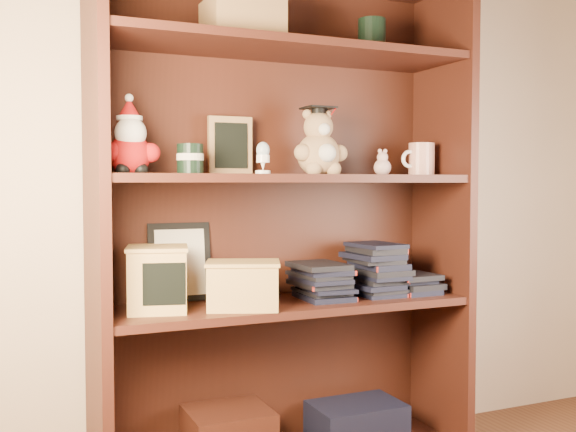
% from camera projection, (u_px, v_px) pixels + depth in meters
% --- Properties ---
extents(bookcase, '(1.20, 0.35, 1.60)m').
position_uv_depth(bookcase, '(281.00, 228.00, 2.16)').
color(bookcase, '#3E1A11').
rests_on(bookcase, ground).
extents(shelf_lower, '(1.14, 0.33, 0.02)m').
position_uv_depth(shelf_lower, '(288.00, 305.00, 2.13)').
color(shelf_lower, '#3E1A11').
rests_on(shelf_lower, ground).
extents(shelf_upper, '(1.14, 0.33, 0.02)m').
position_uv_depth(shelf_upper, '(288.00, 179.00, 2.11)').
color(shelf_upper, '#3E1A11').
rests_on(shelf_upper, ground).
extents(santa_plush, '(0.16, 0.12, 0.23)m').
position_uv_depth(santa_plush, '(130.00, 144.00, 1.90)').
color(santa_plush, '#A50F0F').
rests_on(santa_plush, shelf_upper).
extents(teachers_tin, '(0.08, 0.08, 0.09)m').
position_uv_depth(teachers_tin, '(190.00, 159.00, 1.98)').
color(teachers_tin, black).
rests_on(teachers_tin, shelf_upper).
extents(chalkboard_plaque, '(0.14, 0.08, 0.19)m').
position_uv_depth(chalkboard_plaque, '(230.00, 147.00, 2.15)').
color(chalkboard_plaque, '#9E7547').
rests_on(chalkboard_plaque, shelf_upper).
extents(egg_cup, '(0.05, 0.05, 0.10)m').
position_uv_depth(egg_cup, '(263.00, 157.00, 1.99)').
color(egg_cup, white).
rests_on(egg_cup, shelf_upper).
extents(grad_teddy_bear, '(0.18, 0.16, 0.22)m').
position_uv_depth(grad_teddy_bear, '(319.00, 148.00, 2.14)').
color(grad_teddy_bear, tan).
rests_on(grad_teddy_bear, shelf_upper).
extents(pink_figurine, '(0.06, 0.06, 0.09)m').
position_uv_depth(pink_figurine, '(382.00, 165.00, 2.24)').
color(pink_figurine, '#D2A9A2').
rests_on(pink_figurine, shelf_upper).
extents(teacher_mug, '(0.12, 0.09, 0.11)m').
position_uv_depth(teacher_mug, '(421.00, 159.00, 2.30)').
color(teacher_mug, silver).
rests_on(teacher_mug, shelf_upper).
extents(certificate_frame, '(0.20, 0.05, 0.25)m').
position_uv_depth(certificate_frame, '(180.00, 262.00, 2.12)').
color(certificate_frame, black).
rests_on(certificate_frame, shelf_lower).
extents(treats_box, '(0.21, 0.21, 0.19)m').
position_uv_depth(treats_box, '(158.00, 278.00, 1.95)').
color(treats_box, tan).
rests_on(treats_box, shelf_lower).
extents(pencils_box, '(0.26, 0.22, 0.14)m').
position_uv_depth(pencils_box, '(243.00, 285.00, 1.99)').
color(pencils_box, tan).
rests_on(pencils_box, shelf_lower).
extents(book_stack_left, '(0.14, 0.20, 0.13)m').
position_uv_depth(book_stack_left, '(321.00, 279.00, 2.17)').
color(book_stack_left, black).
rests_on(book_stack_left, shelf_lower).
extents(book_stack_mid, '(0.14, 0.20, 0.18)m').
position_uv_depth(book_stack_mid, '(375.00, 268.00, 2.25)').
color(book_stack_mid, black).
rests_on(book_stack_mid, shelf_lower).
extents(book_stack_right, '(0.14, 0.20, 0.06)m').
position_uv_depth(book_stack_right, '(409.00, 283.00, 2.31)').
color(book_stack_right, black).
rests_on(book_stack_right, shelf_lower).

